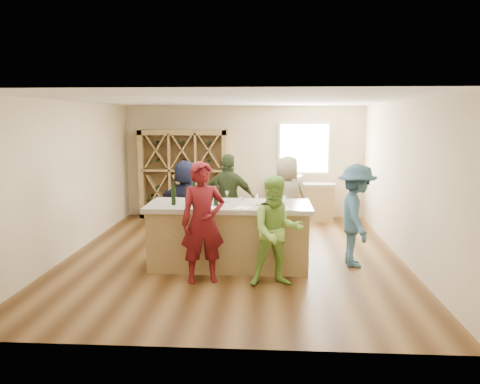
# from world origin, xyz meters

# --- Properties ---
(floor) EXTENTS (6.00, 7.00, 0.10)m
(floor) POSITION_xyz_m (0.00, 0.00, -0.05)
(floor) COLOR brown
(floor) RESTS_ON ground
(ceiling) EXTENTS (6.00, 7.00, 0.10)m
(ceiling) POSITION_xyz_m (0.00, 0.00, 2.85)
(ceiling) COLOR white
(ceiling) RESTS_ON ground
(wall_back) EXTENTS (6.00, 0.10, 2.80)m
(wall_back) POSITION_xyz_m (0.00, 3.55, 1.40)
(wall_back) COLOR beige
(wall_back) RESTS_ON ground
(wall_front) EXTENTS (6.00, 0.10, 2.80)m
(wall_front) POSITION_xyz_m (0.00, -3.55, 1.40)
(wall_front) COLOR beige
(wall_front) RESTS_ON ground
(wall_left) EXTENTS (0.10, 7.00, 2.80)m
(wall_left) POSITION_xyz_m (-3.05, 0.00, 1.40)
(wall_left) COLOR beige
(wall_left) RESTS_ON ground
(wall_right) EXTENTS (0.10, 7.00, 2.80)m
(wall_right) POSITION_xyz_m (3.05, 0.00, 1.40)
(wall_right) COLOR beige
(wall_right) RESTS_ON ground
(window_frame) EXTENTS (1.30, 0.06, 1.30)m
(window_frame) POSITION_xyz_m (1.50, 3.47, 1.75)
(window_frame) COLOR white
(window_frame) RESTS_ON wall_back
(window_pane) EXTENTS (1.18, 0.01, 1.18)m
(window_pane) POSITION_xyz_m (1.50, 3.44, 1.75)
(window_pane) COLOR white
(window_pane) RESTS_ON wall_back
(wine_rack) EXTENTS (2.20, 0.45, 2.20)m
(wine_rack) POSITION_xyz_m (-1.50, 3.27, 1.10)
(wine_rack) COLOR #977A48
(wine_rack) RESTS_ON floor
(back_counter_base) EXTENTS (1.60, 0.58, 0.86)m
(back_counter_base) POSITION_xyz_m (1.40, 3.20, 0.43)
(back_counter_base) COLOR #977A48
(back_counter_base) RESTS_ON floor
(back_counter_top) EXTENTS (1.70, 0.62, 0.06)m
(back_counter_top) POSITION_xyz_m (1.40, 3.20, 0.89)
(back_counter_top) COLOR #A89D8A
(back_counter_top) RESTS_ON back_counter_base
(sink) EXTENTS (0.54, 0.54, 0.19)m
(sink) POSITION_xyz_m (1.20, 3.20, 1.01)
(sink) COLOR silver
(sink) RESTS_ON back_counter_top
(faucet) EXTENTS (0.02, 0.02, 0.30)m
(faucet) POSITION_xyz_m (1.20, 3.38, 1.07)
(faucet) COLOR silver
(faucet) RESTS_ON back_counter_top
(tasting_counter_base) EXTENTS (2.60, 1.00, 1.00)m
(tasting_counter_base) POSITION_xyz_m (-0.03, -0.61, 0.50)
(tasting_counter_base) COLOR #977A48
(tasting_counter_base) RESTS_ON floor
(tasting_counter_top) EXTENTS (2.72, 1.12, 0.08)m
(tasting_counter_top) POSITION_xyz_m (-0.03, -0.61, 1.04)
(tasting_counter_top) COLOR #A89D8A
(tasting_counter_top) RESTS_ON tasting_counter_base
(wine_bottle_a) EXTENTS (0.09, 0.09, 0.31)m
(wine_bottle_a) POSITION_xyz_m (-0.94, -0.76, 1.23)
(wine_bottle_a) COLOR black
(wine_bottle_a) RESTS_ON tasting_counter_top
(wine_bottle_b) EXTENTS (0.07, 0.07, 0.27)m
(wine_bottle_b) POSITION_xyz_m (-0.71, -0.82, 1.21)
(wine_bottle_b) COLOR black
(wine_bottle_b) RESTS_ON tasting_counter_top
(wine_bottle_c) EXTENTS (0.10, 0.10, 0.32)m
(wine_bottle_c) POSITION_xyz_m (-0.59, -0.75, 1.24)
(wine_bottle_c) COLOR black
(wine_bottle_c) RESTS_ON tasting_counter_top
(wine_bottle_d) EXTENTS (0.09, 0.09, 0.30)m
(wine_bottle_d) POSITION_xyz_m (-0.40, -0.82, 1.23)
(wine_bottle_d) COLOR black
(wine_bottle_d) RESTS_ON tasting_counter_top
(wine_bottle_e) EXTENTS (0.10, 0.10, 0.33)m
(wine_bottle_e) POSITION_xyz_m (-0.23, -0.76, 1.25)
(wine_bottle_e) COLOR black
(wine_bottle_e) RESTS_ON tasting_counter_top
(wine_glass_a) EXTENTS (0.08, 0.08, 0.17)m
(wine_glass_a) POSITION_xyz_m (-0.36, -1.10, 1.17)
(wine_glass_a) COLOR white
(wine_glass_a) RESTS_ON tasting_counter_top
(wine_glass_b) EXTENTS (0.08, 0.08, 0.19)m
(wine_glass_b) POSITION_xyz_m (0.20, -1.08, 1.17)
(wine_glass_b) COLOR white
(wine_glass_b) RESTS_ON tasting_counter_top
(wine_glass_c) EXTENTS (0.08, 0.08, 0.17)m
(wine_glass_c) POSITION_xyz_m (0.65, -1.07, 1.16)
(wine_glass_c) COLOR white
(wine_glass_c) RESTS_ON tasting_counter_top
(wine_glass_d) EXTENTS (0.08, 0.08, 0.19)m
(wine_glass_d) POSITION_xyz_m (0.44, -0.72, 1.17)
(wine_glass_d) COLOR white
(wine_glass_d) RESTS_ON tasting_counter_top
(wine_glass_e) EXTENTS (0.08, 0.08, 0.18)m
(wine_glass_e) POSITION_xyz_m (0.88, -0.87, 1.17)
(wine_glass_e) COLOR white
(wine_glass_e) RESTS_ON tasting_counter_top
(tasting_menu_a) EXTENTS (0.31, 0.36, 0.00)m
(tasting_menu_a) POSITION_xyz_m (-0.36, -1.03, 1.08)
(tasting_menu_a) COLOR white
(tasting_menu_a) RESTS_ON tasting_counter_top
(tasting_menu_b) EXTENTS (0.31, 0.36, 0.00)m
(tasting_menu_b) POSITION_xyz_m (0.22, -0.96, 1.08)
(tasting_menu_b) COLOR white
(tasting_menu_b) RESTS_ON tasting_counter_top
(tasting_menu_c) EXTENTS (0.32, 0.38, 0.00)m
(tasting_menu_c) POSITION_xyz_m (0.85, -0.96, 1.08)
(tasting_menu_c) COLOR white
(tasting_menu_c) RESTS_ON tasting_counter_top
(person_near_left) EXTENTS (0.79, 0.66, 1.85)m
(person_near_left) POSITION_xyz_m (-0.37, -1.39, 0.93)
(person_near_left) COLOR #590F14
(person_near_left) RESTS_ON floor
(person_near_right) EXTENTS (0.87, 0.59, 1.66)m
(person_near_right) POSITION_xyz_m (0.75, -1.48, 0.83)
(person_near_right) COLOR #8CC64C
(person_near_right) RESTS_ON floor
(person_server) EXTENTS (0.52, 1.13, 1.74)m
(person_server) POSITION_xyz_m (2.10, -0.45, 0.87)
(person_server) COLOR #335972
(person_server) RESTS_ON floor
(person_far_mid) EXTENTS (1.13, 0.69, 1.81)m
(person_far_mid) POSITION_xyz_m (-0.15, 0.71, 0.91)
(person_far_mid) COLOR #263319
(person_far_mid) RESTS_ON floor
(person_far_right) EXTENTS (0.94, 0.69, 1.78)m
(person_far_right) POSITION_xyz_m (0.99, 0.74, 0.89)
(person_far_right) COLOR gray
(person_far_right) RESTS_ON floor
(person_far_left) EXTENTS (1.61, 1.35, 1.68)m
(person_far_left) POSITION_xyz_m (-1.01, 0.78, 0.84)
(person_far_left) COLOR #191E38
(person_far_left) RESTS_ON floor
(wine_glass_f) EXTENTS (0.07, 0.07, 0.18)m
(wine_glass_f) POSITION_xyz_m (-0.08, -0.41, 1.17)
(wine_glass_f) COLOR white
(wine_glass_f) RESTS_ON tasting_counter_top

